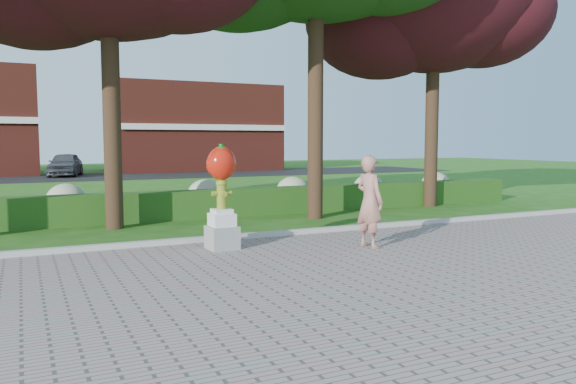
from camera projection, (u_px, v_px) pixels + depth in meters
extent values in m
plane|color=#205214|center=(287.00, 269.00, 9.71)|extent=(100.00, 100.00, 0.00)
cube|color=gray|center=(444.00, 343.00, 6.11)|extent=(40.00, 14.00, 0.04)
cube|color=#ADADA5|center=(229.00, 238.00, 12.40)|extent=(40.00, 0.18, 0.15)
cube|color=#244F16|center=(182.00, 205.00, 15.97)|extent=(24.00, 0.70, 0.80)
ellipsoid|color=#9CA27B|center=(66.00, 201.00, 15.57)|extent=(1.10, 1.10, 0.99)
ellipsoid|color=#9CA27B|center=(205.00, 195.00, 17.28)|extent=(1.10, 1.10, 0.99)
ellipsoid|color=#9CA27B|center=(293.00, 191.00, 18.57)|extent=(1.10, 1.10, 0.99)
ellipsoid|color=#9CA27B|center=(369.00, 188.00, 19.85)|extent=(1.10, 1.10, 0.99)
ellipsoid|color=#9CA27B|center=(436.00, 185.00, 21.14)|extent=(1.10, 1.10, 0.99)
cube|color=black|center=(94.00, 177.00, 34.88)|extent=(50.00, 8.00, 0.02)
cube|color=maroon|center=(192.00, 128.00, 43.41)|extent=(12.00, 8.00, 6.40)
cylinder|color=black|center=(112.00, 106.00, 13.97)|extent=(0.44, 0.44, 6.16)
cylinder|color=black|center=(316.00, 90.00, 15.82)|extent=(0.44, 0.44, 7.28)
cylinder|color=black|center=(432.00, 120.00, 18.93)|extent=(0.44, 0.44, 5.88)
ellipsoid|color=black|center=(380.00, 18.00, 18.71)|extent=(5.04, 5.04, 4.03)
ellipsoid|color=black|center=(482.00, 12.00, 18.67)|extent=(4.62, 4.62, 3.70)
cube|color=gray|center=(222.00, 237.00, 11.35)|extent=(0.60, 0.60, 0.46)
cube|color=silver|center=(222.00, 220.00, 11.32)|extent=(0.48, 0.48, 0.26)
cube|color=silver|center=(222.00, 211.00, 11.30)|extent=(0.39, 0.39, 0.09)
cylinder|color=olive|center=(222.00, 196.00, 11.27)|extent=(0.20, 0.20, 0.52)
ellipsoid|color=olive|center=(222.00, 183.00, 11.25)|extent=(0.24, 0.24, 0.17)
cylinder|color=olive|center=(215.00, 194.00, 11.21)|extent=(0.11, 0.10, 0.10)
cylinder|color=olive|center=(229.00, 193.00, 11.33)|extent=(0.11, 0.10, 0.10)
cylinder|color=olive|center=(224.00, 194.00, 11.14)|extent=(0.11, 0.11, 0.11)
cylinder|color=olive|center=(222.00, 180.00, 11.24)|extent=(0.07, 0.07, 0.05)
ellipsoid|color=red|center=(221.00, 163.00, 11.22)|extent=(0.58, 0.52, 0.67)
ellipsoid|color=red|center=(213.00, 165.00, 11.15)|extent=(0.28, 0.28, 0.43)
ellipsoid|color=red|center=(229.00, 164.00, 11.29)|extent=(0.28, 0.28, 0.43)
cylinder|color=#166216|center=(221.00, 147.00, 11.19)|extent=(0.09, 0.09, 0.11)
ellipsoid|color=#166216|center=(221.00, 148.00, 11.19)|extent=(0.22, 0.22, 0.07)
imported|color=#AC7262|center=(370.00, 201.00, 11.44)|extent=(0.55, 0.75, 1.89)
imported|color=#464A4F|center=(65.00, 164.00, 35.30)|extent=(2.67, 4.66, 1.49)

